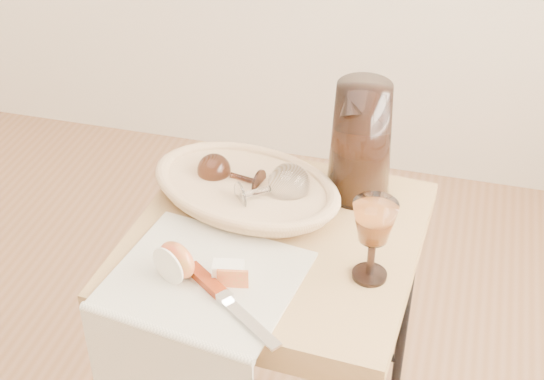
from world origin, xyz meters
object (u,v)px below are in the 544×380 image
(goblet_lying_b, at_px, (268,189))
(goblet_lying_a, at_px, (233,176))
(side_table, at_px, (274,359))
(apple_half, at_px, (177,260))
(bread_basket, at_px, (246,191))
(wine_goblet, at_px, (373,241))
(pitcher, at_px, (361,141))
(tea_towel, at_px, (205,279))
(table_knife, at_px, (228,300))

(goblet_lying_b, bearing_deg, goblet_lying_a, 118.29)
(side_table, relative_size, apple_half, 8.82)
(apple_half, bearing_deg, goblet_lying_a, 111.25)
(bread_basket, bearing_deg, goblet_lying_a, 167.81)
(side_table, distance_m, wine_goblet, 0.48)
(pitcher, bearing_deg, bread_basket, 178.12)
(tea_towel, xyz_separation_m, pitcher, (0.22, 0.34, 0.12))
(tea_towel, height_order, wine_goblet, wine_goblet)
(pitcher, relative_size, apple_half, 3.67)
(side_table, xyz_separation_m, tea_towel, (-0.09, -0.16, 0.35))
(pitcher, bearing_deg, apple_half, -151.80)
(goblet_lying_b, distance_m, wine_goblet, 0.27)
(goblet_lying_a, height_order, table_knife, goblet_lying_a)
(side_table, relative_size, goblet_lying_a, 6.12)
(goblet_lying_b, bearing_deg, table_knife, -126.88)
(bread_basket, relative_size, goblet_lying_b, 2.58)
(apple_half, bearing_deg, tea_towel, 32.60)
(side_table, height_order, goblet_lying_b, goblet_lying_b)
(goblet_lying_a, relative_size, apple_half, 1.44)
(side_table, bearing_deg, apple_half, -128.88)
(goblet_lying_b, bearing_deg, side_table, -103.60)
(apple_half, bearing_deg, goblet_lying_b, 91.45)
(table_knife, bearing_deg, bread_basket, 137.46)
(goblet_lying_b, xyz_separation_m, table_knife, (0.01, -0.29, -0.04))
(bread_basket, xyz_separation_m, apple_half, (-0.05, -0.26, 0.02))
(goblet_lying_a, xyz_separation_m, table_knife, (0.09, -0.32, -0.03))
(bread_basket, height_order, pitcher, pitcher)
(tea_towel, bearing_deg, pitcher, 65.80)
(pitcher, relative_size, wine_goblet, 1.77)
(wine_goblet, bearing_deg, goblet_lying_b, 148.03)
(side_table, relative_size, goblet_lying_b, 5.03)
(side_table, bearing_deg, bread_basket, 133.00)
(side_table, bearing_deg, tea_towel, -118.49)
(side_table, bearing_deg, pitcher, 54.55)
(goblet_lying_b, xyz_separation_m, wine_goblet, (0.23, -0.14, 0.03))
(side_table, xyz_separation_m, table_knife, (-0.03, -0.22, 0.37))
(goblet_lying_b, bearing_deg, pitcher, -3.40)
(goblet_lying_a, height_order, apple_half, goblet_lying_a)
(wine_goblet, bearing_deg, goblet_lying_a, 150.17)
(goblet_lying_a, xyz_separation_m, wine_goblet, (0.32, -0.18, 0.04))
(apple_half, bearing_deg, wine_goblet, 40.82)
(side_table, height_order, pitcher, pitcher)
(side_table, xyz_separation_m, apple_half, (-0.14, -0.17, 0.39))
(bread_basket, xyz_separation_m, goblet_lying_a, (-0.03, 0.02, 0.02))
(apple_half, bearing_deg, bread_basket, 104.05)
(tea_towel, height_order, goblet_lying_a, goblet_lying_a)
(bread_basket, bearing_deg, table_knife, -64.64)
(apple_half, bearing_deg, pitcher, 77.78)
(side_table, relative_size, tea_towel, 2.15)
(bread_basket, height_order, goblet_lying_b, goblet_lying_b)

